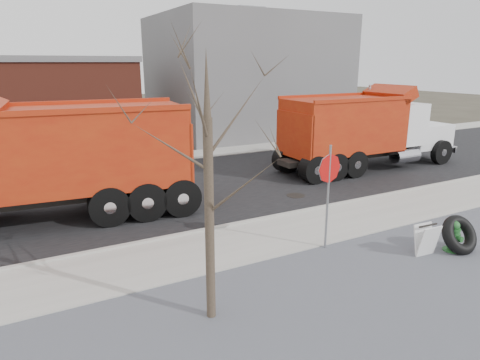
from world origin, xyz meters
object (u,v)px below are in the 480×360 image
fire_hydrant (454,238)px  stop_sign (329,180)px  truck_tire (459,235)px  dump_truck_red_b (50,158)px  sandwich_board (426,240)px  dump_truck_red_a (364,128)px

fire_hydrant → stop_sign: (-2.91, 1.78, 1.56)m
truck_tire → dump_truck_red_b: 12.16m
sandwich_board → dump_truck_red_a: size_ratio=0.09×
truck_tire → sandwich_board: truck_tire is taller
fire_hydrant → dump_truck_red_b: size_ratio=0.09×
stop_sign → sandwich_board: bearing=-23.9°
fire_hydrant → dump_truck_red_a: bearing=57.6°
fire_hydrant → dump_truck_red_b: bearing=136.8°
dump_truck_red_a → dump_truck_red_b: dump_truck_red_b is taller
sandwich_board → dump_truck_red_b: (-8.26, 7.48, 1.62)m
dump_truck_red_b → dump_truck_red_a: bearing=-172.1°
dump_truck_red_a → dump_truck_red_b: bearing=-177.0°
stop_sign → sandwich_board: 2.99m
fire_hydrant → dump_truck_red_b: 12.04m
stop_sign → dump_truck_red_b: 8.56m
stop_sign → truck_tire: bearing=-16.7°
truck_tire → dump_truck_red_a: (4.44, 8.28, 1.48)m
fire_hydrant → truck_tire: 0.16m
truck_tire → dump_truck_red_b: size_ratio=0.11×
truck_tire → sandwich_board: size_ratio=1.33×
sandwich_board → stop_sign: bearing=145.2°
stop_sign → dump_truck_red_b: (-6.24, 5.86, 0.11)m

